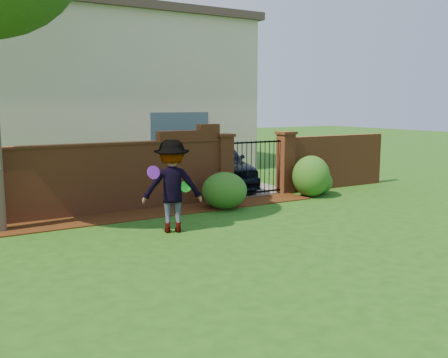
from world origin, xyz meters
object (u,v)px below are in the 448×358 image
car (215,164)px  frisbee_green (186,187)px  man (172,186)px  frisbee_purple (153,172)px

car → frisbee_green: 5.76m
car → man: bearing=-117.5°
man → frisbee_purple: (-0.45, -0.08, 0.34)m
frisbee_purple → man: bearing=10.3°
car → frisbee_purple: car is taller
car → frisbee_green: (-3.41, -4.63, 0.20)m
man → frisbee_green: (0.24, -0.16, -0.00)m
frisbee_purple → frisbee_green: frisbee_purple is taller
car → man: 5.78m
car → frisbee_purple: size_ratio=16.50×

